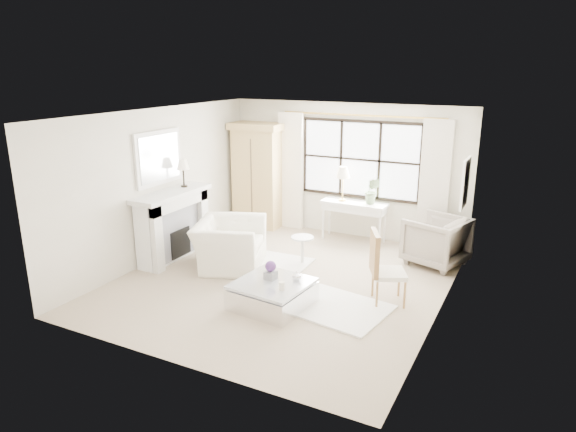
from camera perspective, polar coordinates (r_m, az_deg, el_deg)
name	(u,v)px	position (r m, az deg, el deg)	size (l,w,h in m)	color
floor	(284,280)	(8.50, -0.50, -7.16)	(5.50, 5.50, 0.00)	tan
ceiling	(283,114)	(7.82, -0.55, 11.28)	(5.50, 5.50, 0.00)	silver
wall_back	(346,170)	(10.51, 6.45, 5.07)	(5.00, 5.00, 0.00)	silver
wall_front	(169,257)	(5.87, -13.06, -4.49)	(5.00, 5.00, 0.00)	silver
wall_left	(159,185)	(9.44, -14.13, 3.38)	(5.50, 5.50, 0.00)	beige
wall_right	(446,222)	(7.29, 17.19, -0.69)	(5.50, 5.50, 0.00)	silver
window_pane	(360,159)	(10.34, 8.02, 6.25)	(2.40, 0.02, 1.50)	silver
window_frame	(360,159)	(10.33, 8.00, 6.24)	(2.50, 0.04, 1.50)	black
curtain_rod	(361,115)	(10.17, 8.10, 11.02)	(0.04, 0.04, 3.30)	#B18A3D
curtain_left	(291,171)	(10.91, 0.32, 4.98)	(0.55, 0.10, 2.47)	white
curtain_right	(434,186)	(9.96, 15.95, 3.23)	(0.55, 0.10, 2.47)	beige
fireplace	(172,224)	(9.48, -12.80, -0.88)	(0.58, 1.66, 1.26)	silver
mirror_frame	(158,158)	(9.33, -14.20, 6.29)	(0.05, 1.15, 0.95)	silver
mirror_glass	(160,158)	(9.31, -14.06, 6.28)	(0.02, 1.00, 0.80)	silver
art_frame	(465,183)	(8.87, 19.10, 3.47)	(0.04, 0.62, 0.82)	white
art_canvas	(464,183)	(8.88, 18.98, 3.49)	(0.01, 0.52, 0.72)	#C2AD96
mantel_lamp	(183,166)	(9.50, -11.60, 5.51)	(0.22, 0.22, 0.51)	black
armoire	(259,174)	(11.09, -3.29, 4.64)	(1.13, 0.72, 2.24)	tan
console_table	(354,221)	(10.33, 7.31, -0.59)	(1.31, 0.47, 0.80)	silver
console_lamp	(343,173)	(10.17, 6.13, 4.74)	(0.28, 0.28, 0.69)	gold
orchid_plant	(372,191)	(10.06, 9.34, 2.76)	(0.29, 0.23, 0.52)	#5C754E
side_table	(302,246)	(9.07, 1.61, -3.37)	(0.40, 0.40, 0.51)	silver
rug_left	(260,263)	(9.18, -3.17, -5.24)	(1.67, 1.18, 0.03)	silver
rug_right	(334,307)	(7.62, 5.14, -10.04)	(1.50, 1.13, 0.03)	white
club_armchair	(230,244)	(8.99, -6.51, -3.12)	(1.26, 1.10, 0.82)	white
wingback_chair	(436,241)	(9.40, 16.13, -2.66)	(0.93, 0.95, 0.87)	gray
french_chair	(387,283)	(7.78, 10.92, -7.29)	(0.65, 0.64, 1.08)	#A37844
coffee_table	(272,295)	(7.58, -1.75, -8.72)	(1.09, 1.09, 0.38)	silver
planter_box	(271,275)	(7.58, -1.94, -6.58)	(0.16, 0.16, 0.12)	gray
planter_flowers	(271,266)	(7.53, -1.95, -5.60)	(0.16, 0.16, 0.16)	#522C6F
pillar_candle	(282,286)	(7.23, -0.70, -7.78)	(0.08, 0.08, 0.12)	silver
coffee_vase	(297,276)	(7.54, 0.96, -6.64)	(0.13, 0.13, 0.14)	white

